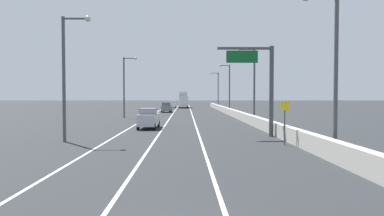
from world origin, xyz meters
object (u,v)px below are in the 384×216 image
Objects in this scene: overhead_sign_gantry at (263,80)px; box_truck at (183,100)px; speed_advisory_sign at (285,120)px; lamp_post_right_third at (228,85)px; lamp_post_right_second at (252,80)px; lamp_post_left_near at (67,69)px; lamp_post_right_near at (331,62)px; lamp_post_left_mid at (126,83)px; car_silver_0 at (149,118)px; car_white_1 at (172,104)px; lamp_post_right_fourth at (217,88)px; car_gray_2 at (166,107)px.

box_truck is (-7.02, 68.01, -2.70)m from overhead_sign_gantry.
lamp_post_right_third is at bearing 88.39° from speed_advisory_sign.
lamp_post_right_second and lamp_post_left_near have the same top height.
lamp_post_left_mid is at bearing 117.07° from lamp_post_right_near.
box_truck is at bearing 96.69° from lamp_post_right_near.
overhead_sign_gantry is at bearing -35.80° from car_silver_0.
overhead_sign_gantry is 68.70m from car_white_1.
lamp_post_left_mid reaches higher than car_silver_0.
speed_advisory_sign is at bearing -91.05° from lamp_post_right_fourth.
lamp_post_left_near reaches higher than car_silver_0.
car_silver_0 is at bearing -73.49° from lamp_post_left_mid.
lamp_post_right_second is (-0.19, 23.54, 0.00)m from lamp_post_right_near.
box_truck reaches higher than car_gray_2.
lamp_post_right_third is 1.99× the size of car_silver_0.
speed_advisory_sign is 34.48m from lamp_post_left_mid.
lamp_post_right_fourth is 55.72m from car_silver_0.
lamp_post_right_third is 23.54m from lamp_post_right_fourth.
box_truck reaches higher than speed_advisory_sign.
lamp_post_right_fourth is 40.22m from lamp_post_left_mid.
lamp_post_right_near is 38.47m from lamp_post_left_mid.
lamp_post_right_fourth is 2.13× the size of car_gray_2.
lamp_post_right_third reaches higher than car_white_1.
speed_advisory_sign is at bearing -62.32° from lamp_post_left_mid.
car_silver_0 is (5.30, -17.89, -4.32)m from lamp_post_left_mid.
speed_advisory_sign is at bearing -7.75° from lamp_post_left_near.
lamp_post_right_near is 53.01m from car_gray_2.
lamp_post_left_mid is 43.73m from box_truck.
box_truck is (3.16, 60.67, 0.98)m from car_silver_0.
lamp_post_right_third is 32.29m from car_white_1.
overhead_sign_gantry reaches higher than car_gray_2.
lamp_post_right_near is 77.63m from box_truck.
lamp_post_left_mid is 2.13× the size of car_gray_2.
lamp_post_left_mid is at bearing 90.87° from lamp_post_left_near.
car_white_1 is at bearing 89.52° from car_gray_2.
lamp_post_left_near is 71.19m from car_white_1.
lamp_post_right_near and lamp_post_right_third have the same top height.
lamp_post_right_third is at bearing -19.88° from car_gray_2.
lamp_post_right_fourth is at bearing 64.76° from lamp_post_left_mid.
box_truck is at bearing 99.40° from lamp_post_right_second.
car_gray_2 is at bearing -121.71° from lamp_post_right_fourth.
speed_advisory_sign reaches higher than car_silver_0.
speed_advisory_sign is at bearing -85.06° from overhead_sign_gantry.
lamp_post_left_near is (-17.08, 6.00, 0.00)m from lamp_post_right_near.
car_silver_0 is 35.03m from car_gray_2.
car_silver_0 is (-12.20, 16.36, -4.32)m from lamp_post_right_near.
car_silver_0 is 60.76m from box_truck.
lamp_post_left_near is at bearing 160.64° from lamp_post_right_near.
car_gray_2 is (5.26, 17.13, -4.37)m from lamp_post_left_mid.
speed_advisory_sign is at bearing -81.85° from car_white_1.
lamp_post_right_third is at bearing -90.01° from lamp_post_right_fourth.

